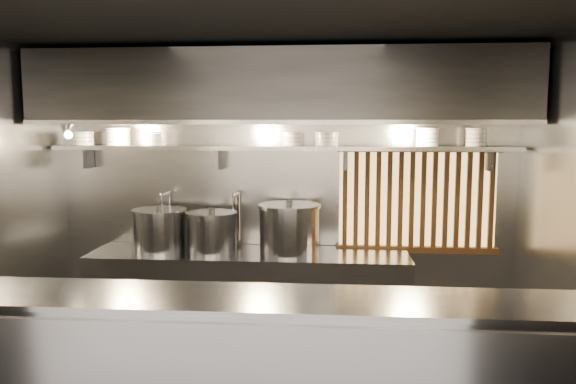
# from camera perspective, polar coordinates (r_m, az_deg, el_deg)

# --- Properties ---
(ceiling) EXTENTS (4.50, 4.50, 0.00)m
(ceiling) POSITION_cam_1_polar(r_m,az_deg,el_deg) (4.11, -2.40, 16.68)
(ceiling) COLOR black
(ceiling) RESTS_ON wall_back
(wall_back) EXTENTS (4.50, 0.00, 4.50)m
(wall_back) POSITION_cam_1_polar(r_m,az_deg,el_deg) (5.58, -0.42, -0.36)
(wall_back) COLOR gray
(wall_back) RESTS_ON floor
(cooking_bench) EXTENTS (3.00, 0.70, 0.90)m
(cooking_bench) POSITION_cam_1_polar(r_m,az_deg,el_deg) (5.46, -3.96, -10.76)
(cooking_bench) COLOR #949499
(cooking_bench) RESTS_ON floor
(bowl_shelf) EXTENTS (4.40, 0.34, 0.04)m
(bowl_shelf) POSITION_cam_1_polar(r_m,az_deg,el_deg) (5.36, -0.59, 4.50)
(bowl_shelf) COLOR #949499
(bowl_shelf) RESTS_ON wall_back
(exhaust_hood) EXTENTS (4.40, 0.81, 0.65)m
(exhaust_hood) POSITION_cam_1_polar(r_m,az_deg,el_deg) (5.15, -0.83, 10.46)
(exhaust_hood) COLOR #2D2D30
(exhaust_hood) RESTS_ON ceiling
(wood_screen) EXTENTS (1.56, 0.09, 1.04)m
(wood_screen) POSITION_cam_1_polar(r_m,az_deg,el_deg) (5.57, 12.98, -0.75)
(wood_screen) COLOR #FFC972
(wood_screen) RESTS_ON wall_back
(faucet_left) EXTENTS (0.04, 0.30, 0.50)m
(faucet_left) POSITION_cam_1_polar(r_m,az_deg,el_deg) (5.68, -12.17, -1.33)
(faucet_left) COLOR silver
(faucet_left) RESTS_ON wall_back
(faucet_right) EXTENTS (0.04, 0.30, 0.50)m
(faucet_right) POSITION_cam_1_polar(r_m,az_deg,el_deg) (5.52, -5.20, -1.44)
(faucet_right) COLOR silver
(faucet_right) RESTS_ON wall_back
(heat_lamp) EXTENTS (0.25, 0.35, 0.20)m
(heat_lamp) POSITION_cam_1_polar(r_m,az_deg,el_deg) (5.42, -21.61, 6.03)
(heat_lamp) COLOR #949499
(heat_lamp) RESTS_ON exhaust_hood
(pendant_bulb) EXTENTS (0.09, 0.09, 0.19)m
(pendant_bulb) POSITION_cam_1_polar(r_m,az_deg,el_deg) (5.25, -1.81, 5.34)
(pendant_bulb) COLOR #2D2D30
(pendant_bulb) RESTS_ON exhaust_hood
(stock_pot_left) EXTENTS (0.64, 0.64, 0.44)m
(stock_pot_left) POSITION_cam_1_polar(r_m,az_deg,el_deg) (5.50, -12.90, -3.76)
(stock_pot_left) COLOR #949499
(stock_pot_left) RESTS_ON cooking_bench
(stock_pot_mid) EXTENTS (0.52, 0.52, 0.42)m
(stock_pot_mid) POSITION_cam_1_polar(r_m,az_deg,el_deg) (5.35, -7.72, -4.05)
(stock_pot_mid) COLOR #949499
(stock_pot_mid) RESTS_ON cooking_bench
(stock_pot_right) EXTENTS (0.74, 0.74, 0.50)m
(stock_pot_right) POSITION_cam_1_polar(r_m,az_deg,el_deg) (5.26, 0.14, -3.74)
(stock_pot_right) COLOR #949499
(stock_pot_right) RESTS_ON cooking_bench
(bowl_stack_0) EXTENTS (0.25, 0.25, 0.13)m
(bowl_stack_0) POSITION_cam_1_polar(r_m,az_deg,el_deg) (5.88, -20.22, 5.12)
(bowl_stack_0) COLOR silver
(bowl_stack_0) RESTS_ON bowl_shelf
(bowl_stack_1) EXTENTS (0.24, 0.24, 0.17)m
(bowl_stack_1) POSITION_cam_1_polar(r_m,az_deg,el_deg) (5.74, -16.88, 5.41)
(bowl_stack_1) COLOR silver
(bowl_stack_1) RESTS_ON bowl_shelf
(bowl_stack_2) EXTENTS (0.20, 0.20, 0.13)m
(bowl_stack_2) POSITION_cam_1_polar(r_m,az_deg,el_deg) (5.61, -13.18, 5.30)
(bowl_stack_2) COLOR silver
(bowl_stack_2) RESTS_ON bowl_shelf
(bowl_stack_3) EXTENTS (0.20, 0.20, 0.13)m
(bowl_stack_3) POSITION_cam_1_polar(r_m,az_deg,el_deg) (5.35, 0.45, 5.42)
(bowl_stack_3) COLOR silver
(bowl_stack_3) RESTS_ON bowl_shelf
(bowl_stack_4) EXTENTS (0.23, 0.23, 0.13)m
(bowl_stack_4) POSITION_cam_1_polar(r_m,az_deg,el_deg) (5.34, 3.95, 5.39)
(bowl_stack_4) COLOR silver
(bowl_stack_4) RESTS_ON bowl_shelf
(bowl_stack_5) EXTENTS (0.22, 0.22, 0.17)m
(bowl_stack_5) POSITION_cam_1_polar(r_m,az_deg,el_deg) (5.40, 13.95, 5.43)
(bowl_stack_5) COLOR silver
(bowl_stack_5) RESTS_ON bowl_shelf
(bowl_stack_6) EXTENTS (0.20, 0.20, 0.17)m
(bowl_stack_6) POSITION_cam_1_polar(r_m,az_deg,el_deg) (5.49, 18.59, 5.30)
(bowl_stack_6) COLOR silver
(bowl_stack_6) RESTS_ON bowl_shelf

